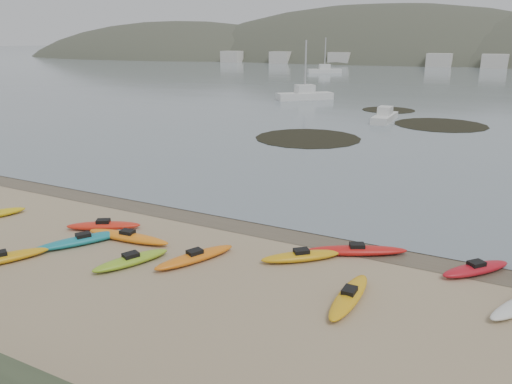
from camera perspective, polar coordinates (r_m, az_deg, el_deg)
The scene contains 7 objects.
ground at distance 22.57m, azimuth 0.00°, elevation -3.64°, with size 600.00×600.00×0.00m, color tan.
wet_sand at distance 22.32m, azimuth -0.36°, elevation -3.87°, with size 60.00×60.00×0.00m, color brown.
water at distance 318.95m, azimuth 26.73°, elevation 13.84°, with size 1200.00×1200.00×0.00m, color slate.
kayaks at distance 19.22m, azimuth -5.49°, elevation -6.99°, with size 24.32×10.40×0.34m.
kelp_mats at distance 49.58m, azimuth 14.06°, elevation 7.30°, with size 17.65×28.10×0.04m.
moored_boats at distance 95.18m, azimuth 23.66°, elevation 11.16°, with size 85.48×88.29×1.16m.
far_town at distance 163.86m, azimuth 27.08°, elevation 13.14°, with size 199.00×5.00×4.00m.
Camera 1 is at (9.80, -18.70, 7.96)m, focal length 35.00 mm.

